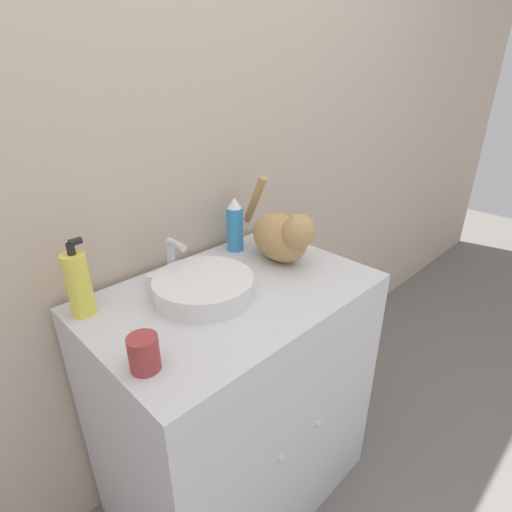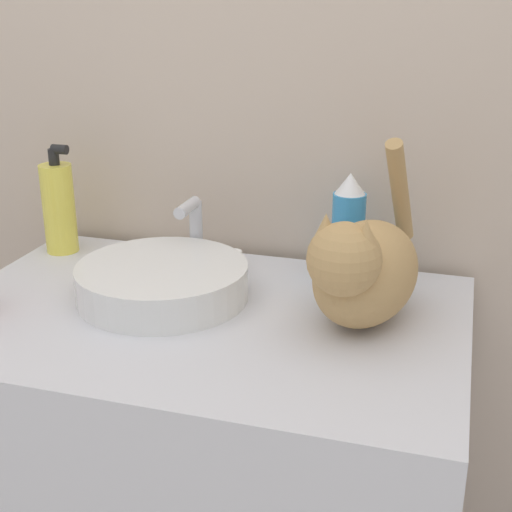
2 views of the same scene
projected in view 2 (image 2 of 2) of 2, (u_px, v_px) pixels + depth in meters
The scene contains 6 objects.
wall_back at pixel (258, 37), 1.27m from camera, with size 6.00×0.05×2.50m.
sink_basin at pixel (162, 282), 1.17m from camera, with size 0.28×0.28×0.06m.
faucet at pixel (195, 238), 1.30m from camera, with size 0.17×0.09×0.13m.
cat at pixel (363, 268), 1.06m from camera, with size 0.19×0.37×0.27m.
soap_bottle at pixel (59, 207), 1.36m from camera, with size 0.06×0.06×0.21m.
spray_bottle at pixel (348, 229), 1.23m from camera, with size 0.06×0.06×0.19m.
Camera 2 is at (0.38, -0.68, 1.33)m, focal length 50.00 mm.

